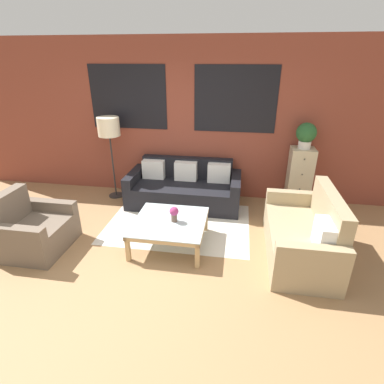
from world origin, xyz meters
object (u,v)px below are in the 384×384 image
Objects in this scene: couch_dark at (184,189)px; drawer_cabinet at (299,178)px; floor_lamp at (109,130)px; potted_plant at (306,134)px; armchair_corner at (34,231)px; coffee_table at (170,224)px; settee_vintage at (304,236)px; flower_vase at (174,213)px.

drawer_cabinet is at bearing 6.47° from couch_dark.
floor_lamp is 3.52× the size of potted_plant.
armchair_corner is 1.87m from coffee_table.
coffee_table is 0.66× the size of floor_lamp.
floor_lamp is (-3.21, 1.41, 0.98)m from settee_vintage.
drawer_cabinet is at bearing 39.62° from flower_vase.
drawer_cabinet is (3.79, 1.95, 0.26)m from armchair_corner.
potted_plant is (3.36, 0.13, 0.02)m from floor_lamp.
floor_lamp is 3.37m from potted_plant.
settee_vintage is 1.05× the size of floor_lamp.
potted_plant is at bearing 27.21° from armchair_corner.
settee_vintage is at bearing 6.31° from armchair_corner.
armchair_corner is 0.59× the size of floor_lamp.
couch_dark is 1.36m from flower_vase.
settee_vintage is at bearing -95.64° from potted_plant.
armchair_corner is 4.27m from drawer_cabinet.
coffee_table is 0.19m from flower_vase.
couch_dark reaches higher than flower_vase.
armchair_corner is 2.08× the size of potted_plant.
drawer_cabinet is at bearing -90.00° from potted_plant.
drawer_cabinet reaches higher than flower_vase.
drawer_cabinet is at bearing 84.36° from settee_vintage.
potted_plant reaches higher than settee_vintage.
armchair_corner is (-1.79, -1.72, -0.01)m from couch_dark.
potted_plant is at bearing 90.00° from drawer_cabinet.
settee_vintage reaches higher than flower_vase.
flower_vase is (-1.74, -0.02, 0.20)m from settee_vintage.
drawer_cabinet reaches higher than couch_dark.
floor_lamp is at bearing 134.42° from coffee_table.
armchair_corner is 4.07× the size of flower_vase.
flower_vase is at bearing 11.39° from armchair_corner.
couch_dark is 2.48m from armchair_corner.
couch_dark is 4.65× the size of potted_plant.
potted_plant is (-0.00, 0.00, 0.77)m from drawer_cabinet.
coffee_table is (0.04, -1.34, 0.05)m from couch_dark.
couch_dark is at bearing -3.91° from floor_lamp.
settee_vintage is at bearing 0.65° from flower_vase.
flower_vase is at bearing -0.02° from coffee_table.
floor_lamp is 3.45m from drawer_cabinet.
coffee_table is 2.32× the size of potted_plant.
couch_dark is at bearing 144.42° from settee_vintage.
potted_plant is at bearing 39.62° from flower_vase.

